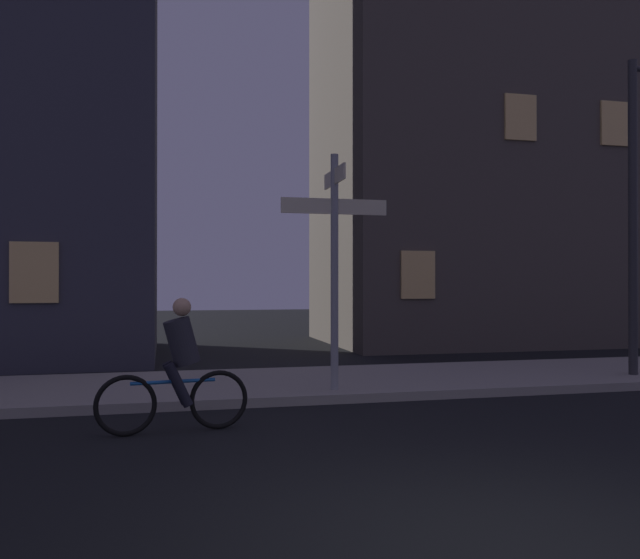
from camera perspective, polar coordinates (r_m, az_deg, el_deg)
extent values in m
plane|color=black|center=(4.83, 16.83, -22.03)|extent=(80.00, 80.00, 0.00)
cube|color=gray|center=(11.32, -1.89, -9.05)|extent=(40.00, 3.28, 0.14)
cylinder|color=gray|center=(10.12, 1.27, 0.68)|extent=(0.12, 0.12, 3.65)
cube|color=beige|center=(10.26, 1.27, 8.94)|extent=(0.03, 1.18, 0.24)
cube|color=beige|center=(10.19, 1.27, 6.39)|extent=(1.69, 0.03, 0.24)
cylinder|color=#2D2D30|center=(13.13, 25.61, 4.93)|extent=(0.16, 0.16, 5.69)
torus|color=black|center=(8.08, -16.59, -10.49)|extent=(0.72, 0.15, 0.72)
torus|color=black|center=(8.23, -8.81, -10.31)|extent=(0.72, 0.15, 0.72)
cylinder|color=#1959A5|center=(8.10, -12.66, -8.68)|extent=(1.00, 0.17, 0.04)
cylinder|color=#26262D|center=(8.06, -11.95, -5.32)|extent=(0.49, 0.37, 0.61)
sphere|color=tan|center=(8.03, -11.95, -2.37)|extent=(0.22, 0.22, 0.22)
cylinder|color=black|center=(8.02, -12.21, -8.97)|extent=(0.35, 0.16, 0.55)
cylinder|color=black|center=(8.20, -12.40, -8.79)|extent=(0.35, 0.16, 0.55)
cube|color=#F2C672|center=(13.96, -23.64, 0.57)|extent=(0.90, 0.06, 1.20)
cube|color=#4C443D|center=(22.61, 16.19, 20.29)|extent=(11.45, 6.04, 19.49)
cube|color=#F2C672|center=(16.53, 8.54, 0.41)|extent=(0.90, 0.06, 1.20)
cube|color=#F2C672|center=(18.33, 17.08, 13.36)|extent=(0.90, 0.06, 1.20)
cube|color=#F2C672|center=(19.90, 24.36, 12.28)|extent=(0.90, 0.06, 1.20)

